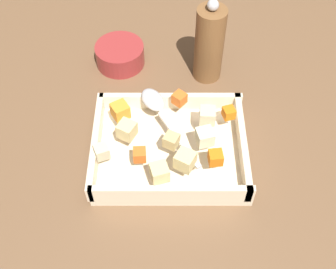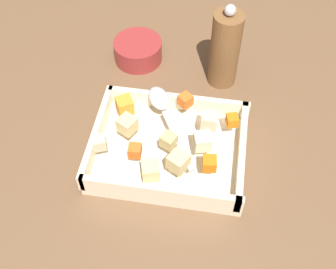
# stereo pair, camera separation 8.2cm
# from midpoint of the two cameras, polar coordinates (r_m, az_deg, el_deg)

# --- Properties ---
(ground_plane) EXTENTS (4.00, 4.00, 0.00)m
(ground_plane) POSITION_cam_midpoint_polar(r_m,az_deg,el_deg) (0.86, -2.45, -3.58)
(ground_plane) COLOR brown
(baking_dish) EXTENTS (0.29, 0.23, 0.05)m
(baking_dish) POSITION_cam_midpoint_polar(r_m,az_deg,el_deg) (0.86, -2.73, -2.10)
(baking_dish) COLOR beige
(baking_dish) RESTS_ON ground_plane
(carrot_chunk_corner_ne) EXTENTS (0.03, 0.03, 0.02)m
(carrot_chunk_corner_ne) POSITION_cam_midpoint_polar(r_m,az_deg,el_deg) (0.88, -1.34, 4.56)
(carrot_chunk_corner_ne) COLOR orange
(carrot_chunk_corner_ne) RESTS_ON baking_dish
(carrot_chunk_near_right) EXTENTS (0.04, 0.04, 0.03)m
(carrot_chunk_near_right) POSITION_cam_midpoint_polar(r_m,az_deg,el_deg) (0.86, -9.12, 2.88)
(carrot_chunk_near_right) COLOR orange
(carrot_chunk_near_right) RESTS_ON baking_dish
(carrot_chunk_corner_sw) EXTENTS (0.03, 0.03, 0.02)m
(carrot_chunk_corner_sw) POSITION_cam_midpoint_polar(r_m,az_deg,el_deg) (0.86, 5.07, 2.70)
(carrot_chunk_corner_sw) COLOR orange
(carrot_chunk_corner_sw) RESTS_ON baking_dish
(carrot_chunk_heap_top) EXTENTS (0.02, 0.02, 0.02)m
(carrot_chunk_heap_top) POSITION_cam_midpoint_polar(r_m,az_deg,el_deg) (0.80, -6.81, -2.85)
(carrot_chunk_heap_top) COLOR orange
(carrot_chunk_heap_top) RESTS_ON baking_dish
(carrot_chunk_corner_nw) EXTENTS (0.03, 0.03, 0.02)m
(carrot_chunk_corner_nw) POSITION_cam_midpoint_polar(r_m,az_deg,el_deg) (0.79, 3.13, -3.20)
(carrot_chunk_corner_nw) COLOR orange
(carrot_chunk_corner_nw) RESTS_ON baking_dish
(potato_chunk_under_handle) EXTENTS (0.03, 0.03, 0.03)m
(potato_chunk_under_handle) POSITION_cam_midpoint_polar(r_m,az_deg,el_deg) (0.81, -11.66, -2.40)
(potato_chunk_under_handle) COLOR beige
(potato_chunk_under_handle) RESTS_ON baking_dish
(potato_chunk_rim_edge) EXTENTS (0.04, 0.04, 0.03)m
(potato_chunk_rim_edge) POSITION_cam_midpoint_polar(r_m,az_deg,el_deg) (0.81, 1.79, -0.47)
(potato_chunk_rim_edge) COLOR beige
(potato_chunk_rim_edge) RESTS_ON baking_dish
(potato_chunk_near_left) EXTENTS (0.03, 0.03, 0.03)m
(potato_chunk_near_left) POSITION_cam_midpoint_polar(r_m,az_deg,el_deg) (0.84, 2.24, 2.34)
(potato_chunk_near_left) COLOR beige
(potato_chunk_near_left) RESTS_ON baking_dish
(potato_chunk_far_left) EXTENTS (0.03, 0.03, 0.03)m
(potato_chunk_far_left) POSITION_cam_midpoint_polar(r_m,az_deg,el_deg) (0.81, -2.50, -1.00)
(potato_chunk_far_left) COLOR tan
(potato_chunk_far_left) RESTS_ON baking_dish
(potato_chunk_front_center) EXTENTS (0.04, 0.04, 0.03)m
(potato_chunk_front_center) POSITION_cam_midpoint_polar(r_m,az_deg,el_deg) (0.77, -4.33, -5.14)
(potato_chunk_front_center) COLOR #E0CC89
(potato_chunk_front_center) RESTS_ON baking_dish
(potato_chunk_heap_side) EXTENTS (0.04, 0.04, 0.03)m
(potato_chunk_heap_side) POSITION_cam_midpoint_polar(r_m,az_deg,el_deg) (0.78, -0.90, -3.54)
(potato_chunk_heap_side) COLOR #E0CC89
(potato_chunk_heap_side) RESTS_ON baking_dish
(potato_chunk_mid_right) EXTENTS (0.04, 0.04, 0.03)m
(potato_chunk_mid_right) POSITION_cam_midpoint_polar(r_m,az_deg,el_deg) (0.83, -8.37, 0.40)
(potato_chunk_mid_right) COLOR #E0CC89
(potato_chunk_mid_right) RESTS_ON baking_dish
(serving_spoon) EXTENTS (0.12, 0.20, 0.02)m
(serving_spoon) POSITION_cam_midpoint_polar(r_m,az_deg,el_deg) (0.87, -4.44, 3.78)
(serving_spoon) COLOR silver
(serving_spoon) RESTS_ON baking_dish
(pepper_mill) EXTENTS (0.06, 0.06, 0.20)m
(pepper_mill) POSITION_cam_midpoint_polar(r_m,az_deg,el_deg) (0.96, 2.73, 11.59)
(pepper_mill) COLOR brown
(pepper_mill) RESTS_ON ground_plane
(small_prep_bowl) EXTENTS (0.11, 0.11, 0.05)m
(small_prep_bowl) POSITION_cam_midpoint_polar(r_m,az_deg,el_deg) (1.04, -8.75, 10.09)
(small_prep_bowl) COLOR maroon
(small_prep_bowl) RESTS_ON ground_plane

